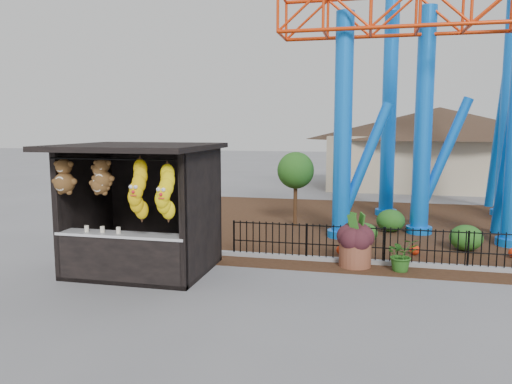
% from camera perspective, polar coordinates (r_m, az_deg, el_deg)
% --- Properties ---
extents(ground, '(120.00, 120.00, 0.00)m').
position_cam_1_polar(ground, '(10.77, -0.67, -11.68)').
color(ground, slate).
rests_on(ground, ground).
extents(mulch_bed, '(18.00, 12.00, 0.02)m').
position_cam_1_polar(mulch_bed, '(18.29, 17.89, -3.99)').
color(mulch_bed, '#331E11').
rests_on(mulch_bed, ground).
extents(curb, '(18.00, 0.18, 0.12)m').
position_cam_1_polar(curb, '(13.43, 19.59, -7.96)').
color(curb, gray).
rests_on(curb, ground).
extents(prize_booth, '(3.50, 3.40, 3.12)m').
position_cam_1_polar(prize_booth, '(12.25, -13.38, -2.11)').
color(prize_booth, black).
rests_on(prize_booth, ground).
extents(picket_fence, '(12.20, 0.06, 1.00)m').
position_cam_1_polar(picket_fence, '(13.45, 23.50, -6.18)').
color(picket_fence, black).
rests_on(picket_fence, ground).
extents(roller_coaster, '(11.00, 6.37, 10.82)m').
position_cam_1_polar(roller_coaster, '(18.52, 22.25, 15.99)').
color(roller_coaster, blue).
rests_on(roller_coaster, ground).
extents(terracotta_planter, '(0.87, 0.87, 0.66)m').
position_cam_1_polar(terracotta_planter, '(12.98, 11.25, -6.96)').
color(terracotta_planter, brown).
rests_on(terracotta_planter, ground).
extents(planter_foliage, '(0.70, 0.70, 0.64)m').
position_cam_1_polar(planter_foliage, '(12.84, 11.32, -4.16)').
color(planter_foliage, '#34151A').
rests_on(planter_foliage, terracotta_planter).
extents(potted_plant, '(0.96, 0.91, 0.85)m').
position_cam_1_polar(potted_plant, '(12.83, 16.31, -6.86)').
color(potted_plant, '#1A5B1B').
rests_on(potted_plant, ground).
extents(landscaping, '(7.07, 4.09, 0.75)m').
position_cam_1_polar(landscaping, '(16.15, 20.30, -4.36)').
color(landscaping, '#225318').
rests_on(landscaping, mulch_bed).
extents(pavilion, '(15.00, 15.00, 4.80)m').
position_cam_1_polar(pavilion, '(30.09, 20.14, 6.17)').
color(pavilion, '#BFAD8C').
rests_on(pavilion, ground).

